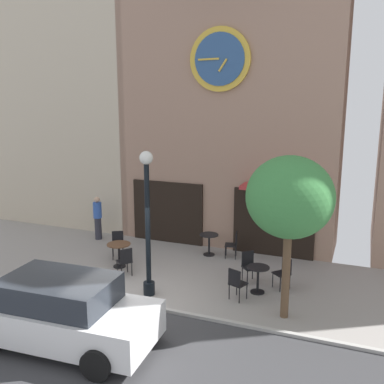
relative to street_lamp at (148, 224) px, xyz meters
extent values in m
cube|color=gray|center=(-0.28, 1.80, -2.06)|extent=(26.03, 5.13, 0.05)
cube|color=#38383A|center=(-0.28, -3.63, -2.06)|extent=(26.03, 5.73, 0.05)
cube|color=#A8A5A0|center=(-0.28, -0.74, -2.00)|extent=(26.03, 0.12, 0.08)
cube|color=#9E7A66|center=(0.57, 5.47, 2.87)|extent=(7.94, 2.20, 9.82)
cylinder|color=gold|center=(0.57, 4.31, 4.54)|extent=(2.10, 0.10, 2.10)
cylinder|color=#2D5184|center=(0.57, 4.25, 4.54)|extent=(1.72, 0.04, 1.72)
cube|color=gold|center=(0.70, 4.21, 4.35)|extent=(0.31, 0.03, 0.42)
cube|color=gold|center=(0.20, 4.21, 4.55)|extent=(0.74, 0.03, 0.08)
cube|color=black|center=(-1.42, 4.33, -0.89)|extent=(2.78, 0.10, 2.30)
cube|color=black|center=(2.55, 4.33, -0.89)|extent=(2.78, 0.10, 2.30)
cube|color=#B23333|center=(2.79, 4.02, 0.41)|extent=(2.54, 0.90, 0.12)
cube|color=beige|center=(-6.46, 6.06, 3.84)|extent=(6.60, 3.40, 11.75)
cylinder|color=black|center=(0.00, 0.00, -1.86)|extent=(0.32, 0.32, 0.36)
cylinder|color=black|center=(0.00, 0.00, -0.21)|extent=(0.14, 0.14, 3.65)
sphere|color=white|center=(0.00, 0.00, 1.79)|extent=(0.36, 0.36, 0.36)
cylinder|color=brown|center=(3.71, 0.11, -0.87)|extent=(0.20, 0.20, 2.34)
ellipsoid|color=#3D8442|center=(3.71, 0.11, 1.03)|extent=(2.09, 1.88, 1.99)
cylinder|color=black|center=(-1.82, 1.46, -1.66)|extent=(0.07, 0.07, 0.76)
cylinder|color=black|center=(-1.82, 1.46, -2.02)|extent=(0.40, 0.40, 0.03)
cylinder|color=brown|center=(-1.82, 1.46, -1.28)|extent=(0.76, 0.76, 0.03)
cylinder|color=black|center=(0.51, 3.54, -1.67)|extent=(0.07, 0.07, 0.73)
cylinder|color=black|center=(0.51, 3.54, -2.02)|extent=(0.40, 0.40, 0.03)
cylinder|color=black|center=(0.51, 3.54, -1.30)|extent=(0.65, 0.65, 0.03)
cylinder|color=black|center=(2.77, 1.23, -1.66)|extent=(0.07, 0.07, 0.75)
cylinder|color=black|center=(2.77, 1.23, -2.02)|extent=(0.40, 0.40, 0.03)
cylinder|color=black|center=(2.77, 1.23, -1.29)|extent=(0.63, 0.63, 0.03)
cube|color=black|center=(2.40, 1.84, -1.59)|extent=(0.56, 0.56, 0.04)
cube|color=black|center=(2.28, 1.98, -1.36)|extent=(0.31, 0.28, 0.45)
cylinder|color=black|center=(2.38, 1.60, -1.81)|extent=(0.03, 0.03, 0.45)
cylinder|color=black|center=(2.64, 1.83, -1.81)|extent=(0.03, 0.03, 0.45)
cylinder|color=black|center=(2.16, 1.86, -1.81)|extent=(0.03, 0.03, 0.45)
cylinder|color=black|center=(2.41, 2.08, -1.81)|extent=(0.03, 0.03, 0.45)
cube|color=black|center=(1.28, 3.58, -1.59)|extent=(0.48, 0.48, 0.04)
cube|color=black|center=(1.46, 3.62, -1.36)|extent=(0.12, 0.38, 0.45)
cylinder|color=black|center=(1.08, 3.71, -1.81)|extent=(0.03, 0.03, 0.45)
cylinder|color=black|center=(1.15, 3.38, -1.81)|extent=(0.03, 0.03, 0.45)
cylinder|color=black|center=(1.41, 3.78, -1.81)|extent=(0.03, 0.03, 0.45)
cylinder|color=black|center=(1.48, 3.45, -1.81)|extent=(0.03, 0.03, 0.45)
cube|color=black|center=(-1.32, 0.92, -1.59)|extent=(0.56, 0.56, 0.04)
cube|color=black|center=(-1.17, 0.81, -1.36)|extent=(0.26, 0.33, 0.45)
cylinder|color=black|center=(-1.35, 1.16, -1.81)|extent=(0.03, 0.03, 0.45)
cylinder|color=black|center=(-1.55, 0.89, -1.81)|extent=(0.03, 0.03, 0.45)
cylinder|color=black|center=(-1.08, 0.96, -1.81)|extent=(0.03, 0.03, 0.45)
cylinder|color=black|center=(-1.28, 0.68, -1.81)|extent=(0.03, 0.03, 0.45)
cube|color=black|center=(-2.26, 2.12, -1.59)|extent=(0.55, 0.55, 0.04)
cube|color=black|center=(-2.35, 2.27, -1.36)|extent=(0.35, 0.22, 0.45)
cylinder|color=black|center=(-2.33, 1.89, -1.81)|extent=(0.03, 0.03, 0.45)
cylinder|color=black|center=(-2.03, 2.05, -1.81)|extent=(0.03, 0.03, 0.45)
cylinder|color=black|center=(-2.49, 2.18, -1.81)|extent=(0.03, 0.03, 0.45)
cylinder|color=black|center=(-2.20, 2.35, -1.81)|extent=(0.03, 0.03, 0.45)
cube|color=black|center=(3.33, 1.74, -1.59)|extent=(0.56, 0.56, 0.04)
cube|color=black|center=(3.45, 1.88, -1.36)|extent=(0.32, 0.28, 0.45)
cylinder|color=black|center=(3.09, 1.73, -1.81)|extent=(0.03, 0.03, 0.45)
cylinder|color=black|center=(3.35, 1.50, -1.81)|extent=(0.03, 0.03, 0.45)
cylinder|color=black|center=(3.31, 1.98, -1.81)|extent=(0.03, 0.03, 0.45)
cylinder|color=black|center=(3.57, 1.76, -1.81)|extent=(0.03, 0.03, 0.45)
cube|color=black|center=(2.37, 0.63, -1.59)|extent=(0.52, 0.52, 0.04)
cube|color=black|center=(2.31, 0.46, -1.36)|extent=(0.37, 0.17, 0.45)
cylinder|color=black|center=(2.59, 0.73, -1.81)|extent=(0.03, 0.03, 0.45)
cylinder|color=black|center=(2.27, 0.85, -1.81)|extent=(0.03, 0.03, 0.45)
cylinder|color=black|center=(2.47, 0.41, -1.81)|extent=(0.03, 0.03, 0.45)
cylinder|color=black|center=(2.16, 0.53, -1.81)|extent=(0.03, 0.03, 0.45)
cylinder|color=#2D2D38|center=(-4.03, 3.61, -1.61)|extent=(0.35, 0.35, 0.85)
cylinder|color=#3359B2|center=(-4.03, 3.61, -0.89)|extent=(0.43, 0.43, 0.60)
sphere|color=tan|center=(-4.03, 3.61, -0.48)|extent=(0.22, 0.22, 0.22)
cube|color=white|center=(-0.69, -2.92, -1.44)|extent=(4.39, 2.04, 0.75)
cube|color=#262B33|center=(-0.69, -2.92, -0.79)|extent=(2.49, 1.72, 0.60)
cylinder|color=black|center=(0.78, -3.74, -1.72)|extent=(0.65, 0.26, 0.64)
cylinder|color=black|center=(0.68, -1.95, -1.72)|extent=(0.65, 0.26, 0.64)
cylinder|color=black|center=(-2.15, -2.10, -1.72)|extent=(0.65, 0.26, 0.64)
camera|label=1|loc=(5.31, -10.13, 3.37)|focal=41.28mm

